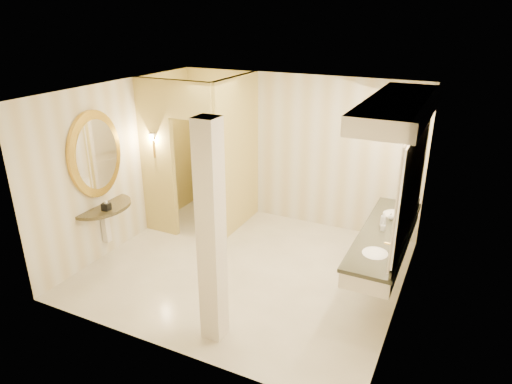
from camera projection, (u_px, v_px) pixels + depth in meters
floor at (246, 268)px, 7.02m from camera, size 4.50×4.50×0.00m
ceiling at (244, 91)px, 6.02m from camera, size 4.50×4.50×0.00m
wall_back at (296, 150)px, 8.19m from camera, size 4.50×0.02×2.70m
wall_front at (160, 248)px, 4.85m from camera, size 4.50×0.02×2.70m
wall_left at (122, 165)px, 7.43m from camera, size 0.02×4.00×2.70m
wall_right at (408, 215)px, 5.61m from camera, size 0.02×4.00×2.70m
toilet_closet at (212, 156)px, 7.77m from camera, size 1.50×1.55×2.70m
wall_sconce at (153, 138)px, 7.51m from camera, size 0.14×0.14×0.42m
vanity at (394, 180)px, 5.95m from camera, size 0.75×2.61×2.09m
console_shelf at (98, 177)px, 6.92m from camera, size 1.02×1.02×1.96m
pillar at (211, 236)px, 5.11m from camera, size 0.25×0.25×2.70m
tissue_box at (106, 207)px, 6.90m from camera, size 0.12×0.12×0.11m
toilet at (213, 193)px, 8.97m from camera, size 0.40×0.69×0.69m
soap_bottle_a at (383, 226)px, 6.26m from camera, size 0.06×0.06×0.12m
soap_bottle_b at (391, 216)px, 6.58m from camera, size 0.11×0.11×0.11m
soap_bottle_c at (383, 219)px, 6.36m from camera, size 0.09×0.09×0.22m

